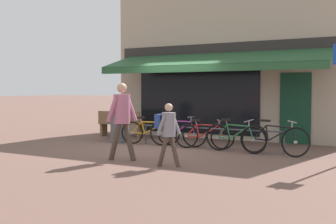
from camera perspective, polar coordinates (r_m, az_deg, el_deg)
ground_plane at (r=11.88m, az=-0.92°, el=-4.70°), size 160.00×160.00×0.00m
shop_front at (r=15.06m, az=9.33°, el=6.42°), size 7.88×4.62×5.01m
bike_rack_rail at (r=11.49m, az=5.55°, el=-2.55°), size 4.17×0.04×0.57m
bicycle_orange at (r=12.29m, az=-2.46°, el=-2.74°), size 1.71×0.65×0.81m
bicycle_purple at (r=11.87m, az=1.32°, el=-2.82°), size 1.71×0.52×0.87m
bicycle_red at (r=11.48m, az=4.92°, el=-3.20°), size 1.65×0.64×0.82m
bicycle_green at (r=10.89m, az=9.06°, el=-3.42°), size 1.71×0.52×0.86m
bicycle_black at (r=10.66m, az=14.17°, el=-3.61°), size 1.81×0.51×0.89m
pedestrian_adult at (r=9.57m, az=-6.26°, el=-0.16°), size 0.63×0.58×1.77m
pedestrian_child at (r=8.73m, az=-0.07°, el=-2.06°), size 0.52×0.43×1.33m
litter_bin at (r=12.89m, az=-6.66°, el=-1.58°), size 0.53×0.53×1.13m
park_bench at (r=14.39m, az=-6.43°, el=-1.51°), size 1.63×0.59×0.87m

